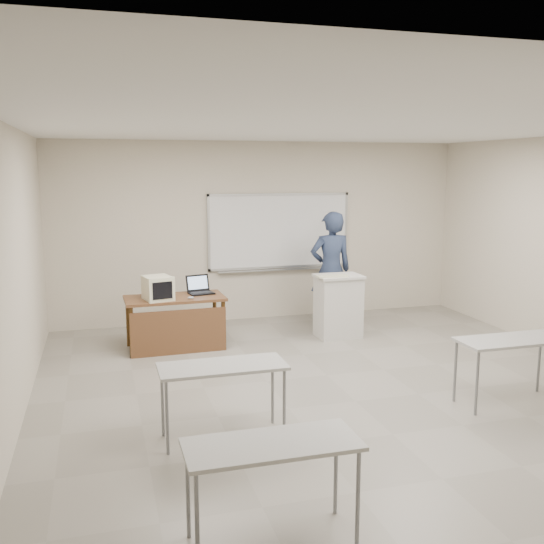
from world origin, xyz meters
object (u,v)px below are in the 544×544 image
object	(u,v)px
whiteboard	(279,232)
keyboard	(332,276)
laptop	(201,289)
mouse	(191,298)
crt_monitor	(157,288)
instructor_desk	(176,313)
podium	(338,306)
presenter	(331,270)

from	to	relation	value
whiteboard	keyboard	distance (m)	1.70
laptop	mouse	size ratio (longest dim) A/B	3.80
whiteboard	mouse	size ratio (longest dim) A/B	27.14
crt_monitor	laptop	world-z (taller)	crt_monitor
crt_monitor	keyboard	bearing A→B (deg)	-15.17
whiteboard	instructor_desk	distance (m)	2.64
keyboard	podium	bearing A→B (deg)	39.85
podium	presenter	xyz separation A→B (m)	(0.11, 0.61, 0.46)
podium	laptop	bearing A→B (deg)	171.93
crt_monitor	presenter	size ratio (longest dim) A/B	0.22
whiteboard	crt_monitor	size ratio (longest dim) A/B	6.00
instructor_desk	mouse	xyz separation A→B (m)	(0.20, -0.09, 0.23)
instructor_desk	crt_monitor	bearing A→B (deg)	-178.51
mouse	keyboard	world-z (taller)	keyboard
mouse	presenter	world-z (taller)	presenter
podium	crt_monitor	xyz separation A→B (m)	(-2.72, -0.02, 0.43)
crt_monitor	mouse	bearing A→B (deg)	-22.55
crt_monitor	presenter	world-z (taller)	presenter
instructor_desk	keyboard	bearing A→B (deg)	-4.27
crt_monitor	presenter	distance (m)	2.89
presenter	mouse	bearing A→B (deg)	19.00
mouse	keyboard	size ratio (longest dim) A/B	0.19
podium	laptop	size ratio (longest dim) A/B	2.76
crt_monitor	presenter	xyz separation A→B (m)	(2.82, 0.63, 0.03)
podium	keyboard	distance (m)	0.53
keyboard	presenter	distance (m)	0.77
laptop	presenter	distance (m)	2.21
instructor_desk	mouse	world-z (taller)	mouse
mouse	presenter	distance (m)	2.48
mouse	whiteboard	bearing A→B (deg)	59.98
mouse	crt_monitor	bearing A→B (deg)	-171.11
podium	laptop	world-z (taller)	laptop
keyboard	presenter	xyz separation A→B (m)	(0.26, 0.73, -0.03)
presenter	crt_monitor	bearing A→B (deg)	15.03
podium	presenter	bearing A→B (deg)	78.92
instructor_desk	podium	distance (m)	2.47
whiteboard	laptop	size ratio (longest dim) A/B	7.14
whiteboard	mouse	distance (m)	2.47
laptop	keyboard	xyz separation A→B (m)	(1.92, -0.38, 0.16)
whiteboard	podium	xyz separation A→B (m)	(0.50, -1.47, -1.00)
podium	laptop	distance (m)	2.11
instructor_desk	podium	bearing A→B (deg)	-1.32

